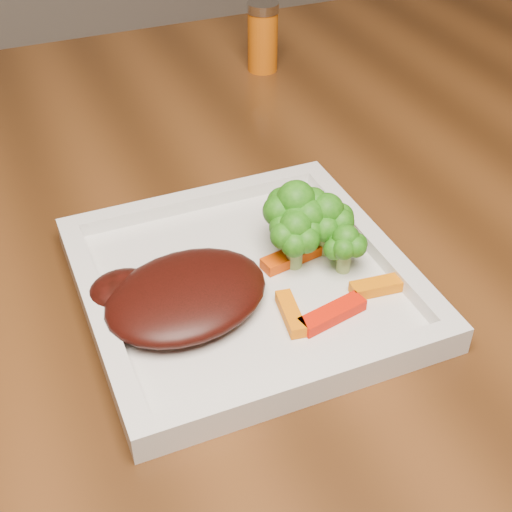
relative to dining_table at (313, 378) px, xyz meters
name	(u,v)px	position (x,y,z in m)	size (l,w,h in m)	color
dining_table	(313,378)	(0.00, 0.00, 0.00)	(1.60, 0.90, 0.75)	#4F2B12
plate	(245,287)	(-0.18, -0.18, 0.38)	(0.27, 0.27, 0.01)	silver
steak	(186,295)	(-0.23, -0.20, 0.40)	(0.14, 0.11, 0.03)	#330A07
broccoli_0	(295,217)	(-0.12, -0.16, 0.42)	(0.07, 0.07, 0.07)	#2C7313
broccoli_1	(326,222)	(-0.09, -0.17, 0.42)	(0.06, 0.06, 0.06)	#167213
broccoli_2	(345,243)	(-0.09, -0.20, 0.42)	(0.04, 0.04, 0.06)	#2C6410
broccoli_3	(295,237)	(-0.13, -0.18, 0.42)	(0.05, 0.05, 0.06)	#2B6310
carrot_0	(332,314)	(-0.13, -0.25, 0.39)	(0.06, 0.02, 0.01)	red
carrot_1	(383,285)	(-0.07, -0.24, 0.39)	(0.06, 0.02, 0.01)	#D86A03
carrot_2	(291,313)	(-0.16, -0.24, 0.39)	(0.05, 0.01, 0.01)	orange
carrot_3	(331,224)	(-0.07, -0.14, 0.39)	(0.06, 0.01, 0.01)	#FF4B04
carrot_6	(294,256)	(-0.12, -0.17, 0.39)	(0.06, 0.02, 0.01)	#D33D03
spice_shaker	(263,37)	(0.02, 0.24, 0.42)	(0.04, 0.04, 0.09)	#BD560A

